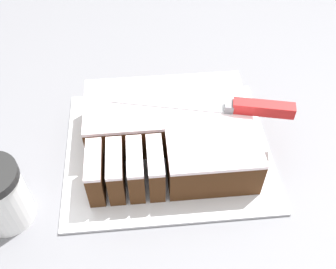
{
  "coord_description": "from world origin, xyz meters",
  "views": [
    {
      "loc": [
        -0.05,
        -0.52,
        1.52
      ],
      "look_at": [
        -0.01,
        -0.05,
        0.98
      ],
      "focal_mm": 42.0,
      "sensor_mm": 36.0,
      "label": 1
    }
  ],
  "objects": [
    {
      "name": "countertop",
      "position": [
        0.0,
        0.0,
        0.47
      ],
      "size": [
        1.4,
        1.1,
        0.94
      ],
      "color": "slate",
      "rests_on": "ground_plane"
    },
    {
      "name": "knife",
      "position": [
        0.13,
        -0.04,
        1.03
      ],
      "size": [
        0.32,
        0.09,
        0.02
      ],
      "rotation": [
        0.0,
        0.0,
        2.91
      ],
      "color": "silver",
      "rests_on": "cake"
    },
    {
      "name": "cake",
      "position": [
        -0.0,
        -0.04,
        0.98
      ],
      "size": [
        0.3,
        0.23,
        0.08
      ],
      "color": "#472814",
      "rests_on": "cake_board"
    },
    {
      "name": "cake_board",
      "position": [
        -0.01,
        -0.05,
        0.94
      ],
      "size": [
        0.38,
        0.32,
        0.01
      ],
      "color": "silver",
      "rests_on": "countertop"
    }
  ]
}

